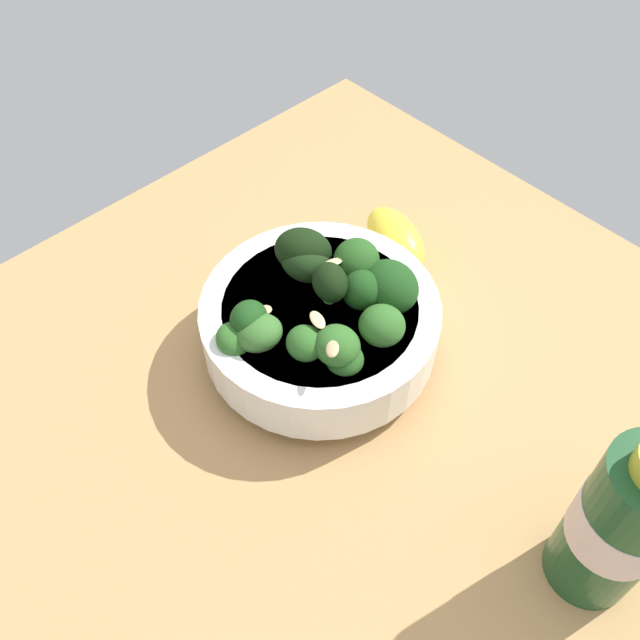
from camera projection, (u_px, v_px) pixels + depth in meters
ground_plane at (342, 415)px, 57.90cm from camera, size 66.54×66.54×3.46cm
bowl_of_broccoli at (322, 318)px, 56.66cm from camera, size 19.31×19.31×10.40cm
lemon_wedge at (395, 239)px, 65.58cm from camera, size 6.99×9.31×4.03cm
bottle_tall at (620, 524)px, 42.42cm from camera, size 5.83×5.83×15.62cm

